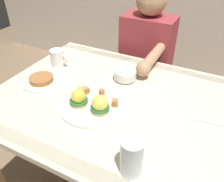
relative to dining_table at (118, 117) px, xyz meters
The scene contains 8 objects.
dining_table is the anchor object (origin of this frame).
eggs_benedict_plate 0.19m from the dining_table, 125.08° to the right, with size 0.27×0.27×0.09m.
fruit_bowl 0.23m from the dining_table, 104.56° to the left, with size 0.12×0.12×0.06m.
coffee_mug 0.51m from the dining_table, 162.45° to the left, with size 0.11×0.08×0.09m.
fork 0.42m from the dining_table, ahead, with size 0.16×0.04×0.00m.
water_glass_near 0.43m from the dining_table, 57.97° to the right, with size 0.08×0.08×0.14m.
side_plate 0.44m from the dining_table, behind, with size 0.20×0.20×0.04m.
diner_person 0.61m from the dining_table, 97.76° to the left, with size 0.34×0.54×1.14m.
Camera 1 is at (0.38, -0.80, 1.41)m, focal length 37.70 mm.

